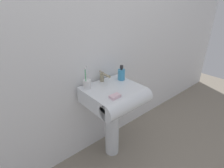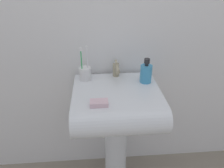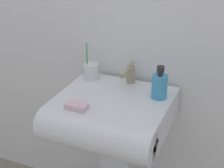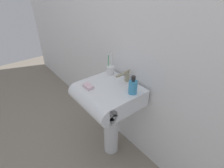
% 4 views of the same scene
% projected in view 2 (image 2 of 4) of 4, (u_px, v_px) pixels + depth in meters
% --- Properties ---
extents(wall_back, '(5.00, 0.05, 2.40)m').
position_uv_depth(wall_back, '(113.00, 2.00, 1.23)').
color(wall_back, white).
rests_on(wall_back, ground).
extents(sink_pedestal, '(0.14, 0.14, 0.63)m').
position_uv_depth(sink_pedestal, '(116.00, 149.00, 1.44)').
color(sink_pedestal, white).
rests_on(sink_pedestal, ground).
extents(sink_basin, '(0.48, 0.48, 0.14)m').
position_uv_depth(sink_basin, '(117.00, 105.00, 1.21)').
color(sink_basin, white).
rests_on(sink_basin, sink_pedestal).
extents(faucet, '(0.04, 0.15, 0.10)m').
position_uv_depth(faucet, '(116.00, 69.00, 1.32)').
color(faucet, tan).
rests_on(faucet, sink_basin).
extents(toothbrush_cup, '(0.07, 0.07, 0.21)m').
position_uv_depth(toothbrush_cup, '(85.00, 73.00, 1.30)').
color(toothbrush_cup, white).
rests_on(toothbrush_cup, sink_basin).
extents(soap_bottle, '(0.07, 0.07, 0.15)m').
position_uv_depth(soap_bottle, '(146.00, 73.00, 1.27)').
color(soap_bottle, '#3F99CC').
rests_on(soap_bottle, sink_basin).
extents(bar_soap, '(0.09, 0.06, 0.02)m').
position_uv_depth(bar_soap, '(99.00, 103.00, 1.07)').
color(bar_soap, silver).
rests_on(bar_soap, sink_basin).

